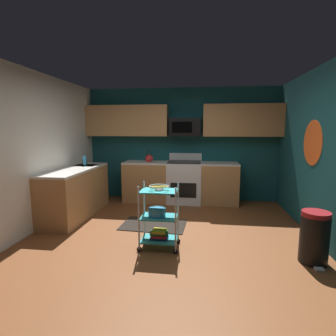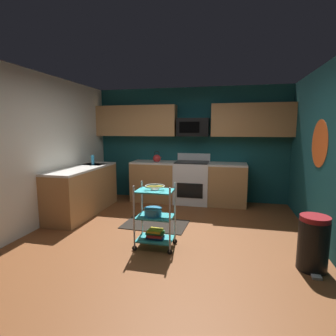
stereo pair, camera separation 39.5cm
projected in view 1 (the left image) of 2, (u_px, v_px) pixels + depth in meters
floor at (168, 240)px, 4.07m from camera, size 4.40×4.80×0.04m
wall_back at (182, 145)px, 6.26m from camera, size 4.52×0.06×2.60m
wall_left at (27, 152)px, 4.16m from camera, size 0.06×4.80×2.60m
wall_right at (332, 156)px, 3.59m from camera, size 0.06×4.80×2.60m
wall_flower_decal at (312, 143)px, 4.15m from camera, size 0.00×0.71×0.71m
counter_run at (140, 186)px, 5.66m from camera, size 3.49×2.45×0.92m
oven_range at (184, 181)px, 6.05m from camera, size 0.76×0.65×1.10m
upper_cabinets at (180, 121)px, 5.99m from camera, size 4.40×0.33×0.70m
microwave at (185, 127)px, 5.97m from camera, size 0.70×0.39×0.40m
rolling_cart at (159, 217)px, 3.70m from camera, size 0.57×0.37×0.91m
fruit_bowl at (159, 187)px, 3.64m from camera, size 0.27×0.27×0.07m
mixing_bowl_large at (157, 212)px, 3.70m from camera, size 0.25×0.25×0.11m
book_stack at (159, 234)px, 3.74m from camera, size 0.26×0.19×0.13m
kettle at (149, 158)px, 6.07m from camera, size 0.21×0.18×0.26m
dish_soap_bottle at (85, 161)px, 5.40m from camera, size 0.06×0.06×0.20m
trash_can at (314, 237)px, 3.30m from camera, size 0.34×0.42×0.66m
floor_rug at (154, 225)px, 4.64m from camera, size 1.13×0.76×0.01m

